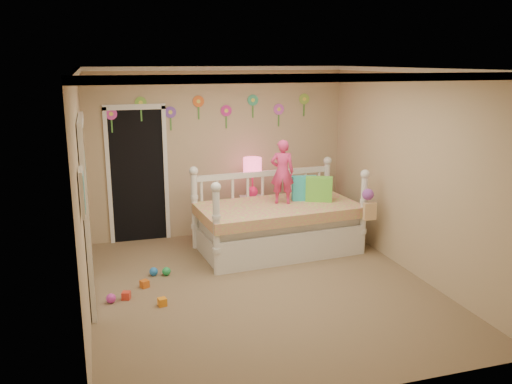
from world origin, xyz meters
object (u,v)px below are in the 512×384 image
object	(u,v)px
child	(282,172)
table_lamp	(252,171)
daybed	(278,209)
nightstand	(253,217)

from	to	relation	value
child	table_lamp	world-z (taller)	child
table_lamp	child	bearing A→B (deg)	-69.75
daybed	nightstand	world-z (taller)	daybed
child	table_lamp	distance (m)	0.72
table_lamp	daybed	bearing A→B (deg)	-77.29
child	nightstand	distance (m)	1.09
daybed	table_lamp	size ratio (longest dim) A/B	3.73
nightstand	table_lamp	world-z (taller)	table_lamp
daybed	child	bearing A→B (deg)	30.16
daybed	child	distance (m)	0.54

